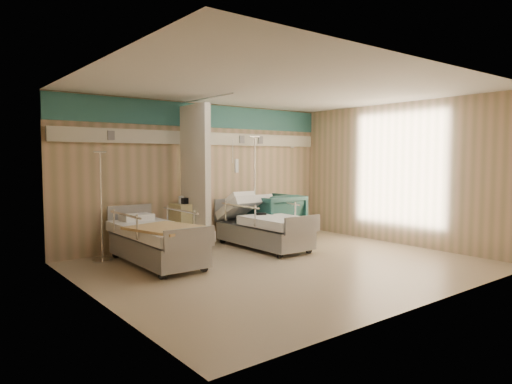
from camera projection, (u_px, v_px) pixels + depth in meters
ground at (285, 265)px, 7.30m from camera, size 6.00×5.00×0.00m
room_walls at (274, 149)px, 7.34m from camera, size 6.04×5.04×2.82m
bed_right at (263, 232)px, 8.66m from camera, size 1.00×2.16×0.63m
bed_left at (157, 245)px, 7.32m from camera, size 1.00×2.16×0.63m
bedside_cabinet at (187, 226)px, 8.66m from camera, size 0.50×0.48×0.85m
visitor_armchair at (272, 217)px, 9.46m from camera, size 1.08×1.11×0.97m
waffle_blanket at (273, 192)px, 9.45m from camera, size 0.69×0.63×0.07m
iv_stand_right at (255, 217)px, 9.74m from camera, size 0.39×0.39×2.18m
iv_stand_left at (102, 239)px, 7.53m from camera, size 0.33×0.33×1.82m
call_remote at (261, 214)px, 8.65m from camera, size 0.21×0.14×0.04m
tan_blanket at (168, 228)px, 6.90m from camera, size 1.14×1.30×0.04m
toiletry_bag at (187, 201)px, 8.59m from camera, size 0.21×0.13×0.11m
white_cup at (181, 200)px, 8.61m from camera, size 0.10×0.10×0.14m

